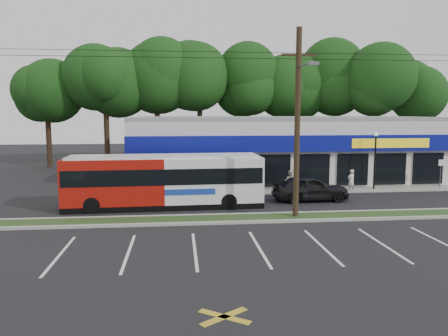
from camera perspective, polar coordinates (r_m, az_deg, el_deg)
ground at (r=22.43m, az=2.50°, el=-7.36°), size 120.00×120.00×0.00m
grass_strip at (r=23.37m, az=2.14°, el=-6.60°), size 40.00×1.60×0.12m
curb_south at (r=22.56m, az=2.44°, el=-7.09°), size 40.00×0.25×0.14m
curb_north at (r=24.19m, az=1.85°, el=-6.10°), size 40.00×0.25×0.14m
sidewalk at (r=32.05m, az=9.02°, el=-2.92°), size 32.00×2.20×0.10m
strip_mall at (r=38.50m, az=7.17°, el=2.71°), size 25.00×12.55×5.30m
utility_pole at (r=23.19m, az=9.21°, el=6.56°), size 50.00×2.77×10.00m
lamp_post at (r=33.57m, az=19.15°, el=1.74°), size 0.30×0.30×4.25m
sign_post at (r=35.89m, az=26.48°, el=-0.08°), size 0.45×0.10×2.23m
tree_line at (r=48.09m, az=2.75°, el=10.53°), size 46.76×6.76×11.83m
metrobus at (r=26.29m, az=-7.77°, el=-1.54°), size 11.79×2.88×3.15m
car_dark at (r=28.65m, az=11.20°, el=-2.59°), size 4.91×2.11×1.65m
pedestrian_a at (r=32.28m, az=16.28°, el=-1.64°), size 0.71×0.59×1.66m
pedestrian_b at (r=31.35m, az=8.60°, el=-1.75°), size 0.97×0.90×1.59m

